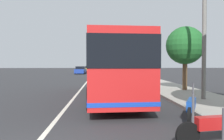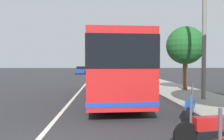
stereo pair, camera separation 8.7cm
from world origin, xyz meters
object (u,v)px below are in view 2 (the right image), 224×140
object	(u,v)px
car_ahead_same_lane	(106,69)
utility_pole	(204,31)
car_oncoming	(107,75)
roadside_tree_mid_block	(185,46)
motorcycle_by_tree	(218,126)
coach_bus	(109,65)
motorcycle_nearest_curb	(190,107)
car_side_street	(90,69)
car_far_distant	(82,70)

from	to	relation	value
car_ahead_same_lane	utility_pole	bearing A→B (deg)	-177.47
car_oncoming	roadside_tree_mid_block	xyz separation A→B (m)	(-11.00, -5.38, 2.62)
motorcycle_by_tree	utility_pole	world-z (taller)	utility_pole
coach_bus	car_oncoming	world-z (taller)	coach_bus
motorcycle_nearest_curb	car_side_street	bearing A→B (deg)	34.58
motorcycle_nearest_curb	car_oncoming	bearing A→B (deg)	35.07
motorcycle_by_tree	motorcycle_nearest_curb	world-z (taller)	motorcycle_by_tree
car_far_distant	roadside_tree_mid_block	distance (m)	30.72
car_side_street	roadside_tree_mid_block	distance (m)	43.83
car_side_street	motorcycle_nearest_curb	bearing A→B (deg)	9.07
motorcycle_by_tree	car_ahead_same_lane	size ratio (longest dim) A/B	0.55
coach_bus	car_side_street	size ratio (longest dim) A/B	2.45
coach_bus	motorcycle_by_tree	distance (m)	8.31
car_ahead_same_lane	car_oncoming	bearing A→B (deg)	176.40
motorcycle_nearest_curb	utility_pole	distance (m)	5.39
utility_pole	car_ahead_same_lane	bearing A→B (deg)	5.66
car_oncoming	car_far_distant	distance (m)	18.50
car_oncoming	car_far_distant	xyz separation A→B (m)	(17.87, 4.79, 0.04)
roadside_tree_mid_block	motorcycle_by_tree	bearing A→B (deg)	163.04
car_oncoming	utility_pole	xyz separation A→B (m)	(-15.11, -4.78, 3.06)
coach_bus	utility_pole	bearing A→B (deg)	-112.16
motorcycle_nearest_curb	car_oncoming	xyz separation A→B (m)	(18.78, 2.58, 0.22)
coach_bus	car_oncoming	xyz separation A→B (m)	(13.39, -0.16, -1.24)
car_far_distant	roadside_tree_mid_block	size ratio (longest dim) A/B	0.96
motorcycle_nearest_curb	car_oncoming	distance (m)	18.96
motorcycle_nearest_curb	car_far_distant	bearing A→B (deg)	38.63
motorcycle_by_tree	car_far_distant	size ratio (longest dim) A/B	0.52
motorcycle_nearest_curb	car_ahead_same_lane	distance (m)	49.47
roadside_tree_mid_block	utility_pole	bearing A→B (deg)	171.82
car_side_street	utility_pole	xyz separation A→B (m)	(-46.86, -8.70, 3.03)
motorcycle_by_tree	roadside_tree_mid_block	distance (m)	11.04
car_oncoming	motorcycle_nearest_curb	bearing A→B (deg)	-169.19
motorcycle_by_tree	motorcycle_nearest_curb	size ratio (longest dim) A/B	1.14
car_oncoming	car_ahead_same_lane	distance (m)	30.64
roadside_tree_mid_block	car_oncoming	bearing A→B (deg)	26.04
motorcycle_nearest_curb	car_far_distant	distance (m)	37.39
motorcycle_nearest_curb	motorcycle_by_tree	bearing A→B (deg)	-160.11
coach_bus	car_far_distant	bearing A→B (deg)	5.37
utility_pole	car_oncoming	bearing A→B (deg)	17.57
car_far_distant	car_side_street	bearing A→B (deg)	-179.97
motorcycle_nearest_curb	roadside_tree_mid_block	bearing A→B (deg)	7.48
car_ahead_same_lane	roadside_tree_mid_block	world-z (taller)	roadside_tree_mid_block
car_oncoming	car_far_distant	size ratio (longest dim) A/B	1.03
car_ahead_same_lane	car_side_street	xyz separation A→B (m)	(1.12, 4.16, -0.02)
car_oncoming	car_far_distant	bearing A→B (deg)	18.01
motorcycle_by_tree	car_oncoming	bearing A→B (deg)	-93.03
coach_bus	motorcycle_nearest_curb	size ratio (longest dim) A/B	5.53
coach_bus	car_oncoming	size ratio (longest dim) A/B	2.47
car_far_distant	car_side_street	distance (m)	13.91
car_far_distant	car_ahead_same_lane	distance (m)	13.72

